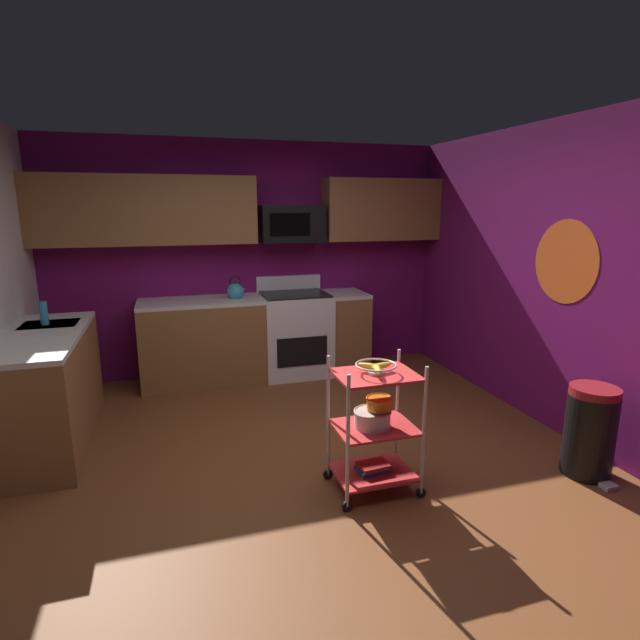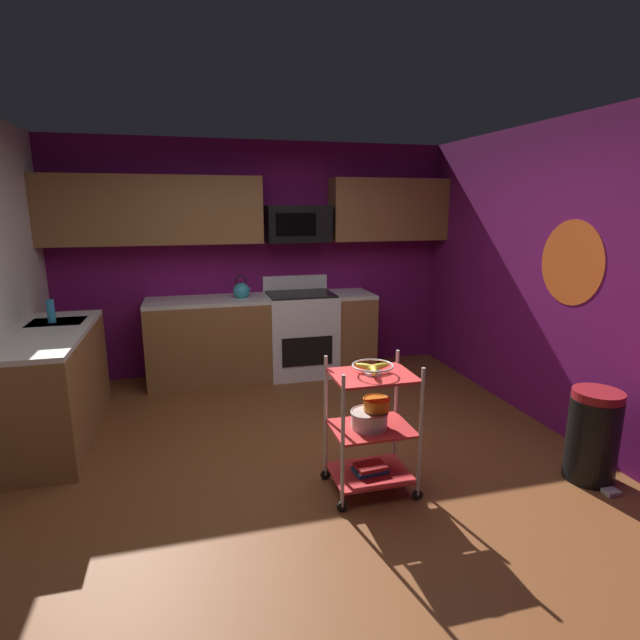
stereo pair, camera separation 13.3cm
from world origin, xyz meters
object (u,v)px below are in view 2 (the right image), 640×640
mixing_bowl_large (369,419)px  mixing_bowl_small (376,404)px  rolling_cart (371,428)px  fruit_bowl (373,367)px  book_stack (370,468)px  oven_range (301,333)px  trash_can (593,436)px  kettle (242,291)px  dish_soap_bottle (51,311)px  microwave (298,224)px

mixing_bowl_large → mixing_bowl_small: size_ratio=1.38×
rolling_cart → fruit_bowl: (-0.00, 0.00, 0.42)m
rolling_cart → book_stack: (-0.00, 0.00, -0.30)m
oven_range → fruit_bowl: bearing=-91.8°
book_stack → trash_can: trash_can is taller
mixing_bowl_large → kettle: 2.60m
book_stack → mixing_bowl_large: bearing=180.0°
mixing_bowl_large → fruit_bowl: bearing=0.0°
dish_soap_bottle → microwave: bearing=20.6°
rolling_cart → mixing_bowl_large: 0.07m
oven_range → book_stack: size_ratio=4.64×
rolling_cart → fruit_bowl: bearing=161.6°
mixing_bowl_small → mixing_bowl_large: bearing=-171.3°
book_stack → trash_can: bearing=-9.7°
microwave → dish_soap_bottle: microwave is taller
mixing_bowl_large → book_stack: bearing=0.0°
book_stack → oven_range: bearing=88.2°
oven_range → microwave: size_ratio=1.57×
microwave → fruit_bowl: (-0.08, -2.61, -0.82)m
microwave → mixing_bowl_large: 2.86m
rolling_cart → dish_soap_bottle: dish_soap_bottle is taller
mixing_bowl_large → book_stack: size_ratio=1.06×
microwave → trash_can: bearing=-62.8°
fruit_bowl → kettle: kettle is taller
oven_range → fruit_bowl: (-0.08, -2.50, 0.40)m
book_stack → trash_can: size_ratio=0.36×
fruit_bowl → book_stack: size_ratio=1.15×
oven_range → kettle: size_ratio=4.17×
dish_soap_bottle → trash_can: dish_soap_bottle is taller
microwave → kettle: microwave is taller
oven_range → fruit_bowl: size_ratio=4.04×
rolling_cart → dish_soap_bottle: (-2.28, 1.72, 0.57)m
microwave → fruit_bowl: bearing=-91.7°
mixing_bowl_large → rolling_cart: bearing=-0.0°
oven_range → mixing_bowl_small: size_ratio=6.04×
oven_range → dish_soap_bottle: size_ratio=5.50×
rolling_cart → dish_soap_bottle: 2.91m
mixing_bowl_large → trash_can: (1.57, -0.27, -0.19)m
oven_range → trash_can: size_ratio=1.67×
microwave → trash_can: size_ratio=1.06×
mixing_bowl_large → kettle: size_ratio=0.95×
fruit_bowl → mixing_bowl_small: 0.26m
rolling_cart → trash_can: 1.58m
mixing_bowl_large → book_stack: 0.36m
trash_can → kettle: bearing=127.6°
book_stack → dish_soap_bottle: (-2.28, 1.72, 0.86)m
book_stack → kettle: (-0.58, 2.50, 0.84)m
rolling_cart → mixing_bowl_large: rolling_cart is taller
rolling_cart → mixing_bowl_small: size_ratio=5.03×
rolling_cart → trash_can: size_ratio=1.39×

